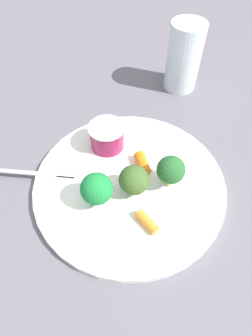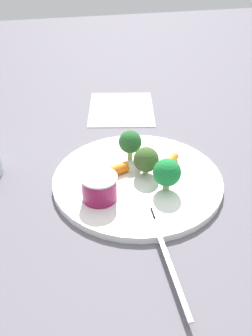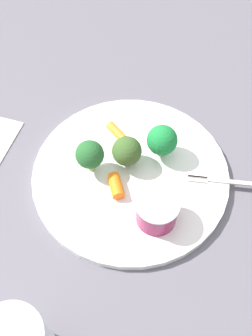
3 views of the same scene
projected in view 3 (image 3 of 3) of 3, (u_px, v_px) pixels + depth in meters
The scene contains 8 objects.
ground_plane at pixel (130, 176), 0.60m from camera, with size 2.40×2.40×0.00m, color #5C5862.
plate at pixel (130, 174), 0.59m from camera, with size 0.29×0.29×0.01m, color white.
sauce_cup at pixel (157, 211), 0.53m from camera, with size 0.06×0.06×0.04m.
broccoli_floret_0 at pixel (162, 140), 0.58m from camera, with size 0.05×0.05×0.06m.
broccoli_floret_1 at pixel (127, 151), 0.57m from camera, with size 0.04×0.04×0.05m.
broccoli_floret_2 at pixel (89, 157), 0.56m from camera, with size 0.04×0.04×0.06m.
carrot_stick_0 at pixel (116, 186), 0.56m from camera, with size 0.02×0.02×0.04m, color orange.
carrot_stick_1 at pixel (116, 132), 0.62m from camera, with size 0.01×0.01×0.04m, color orange.
Camera 3 is at (-0.02, 0.32, 0.50)m, focal length 42.50 mm.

